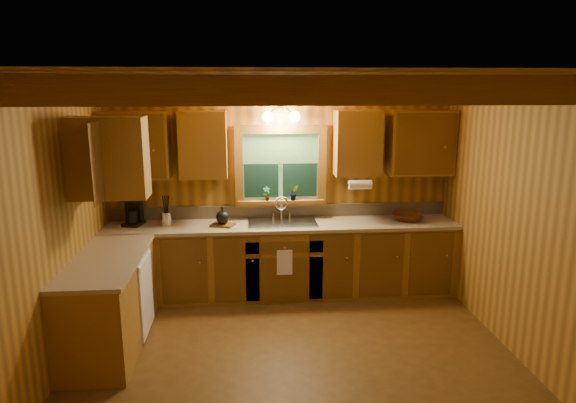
% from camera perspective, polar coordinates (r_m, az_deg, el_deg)
% --- Properties ---
extents(room, '(4.20, 4.20, 4.20)m').
position_cam_1_polar(room, '(4.49, 0.87, -2.89)').
color(room, brown).
rests_on(room, ground).
extents(ceiling_beams, '(4.20, 2.54, 0.18)m').
position_cam_1_polar(ceiling_beams, '(4.32, 0.92, 12.48)').
color(ceiling_beams, brown).
rests_on(ceiling_beams, room).
extents(base_cabinets, '(4.20, 2.22, 0.86)m').
position_cam_1_polar(base_cabinets, '(5.96, -5.18, -7.70)').
color(base_cabinets, brown).
rests_on(base_cabinets, ground).
extents(countertop, '(4.20, 2.24, 0.04)m').
position_cam_1_polar(countertop, '(5.83, -5.13, -3.53)').
color(countertop, tan).
rests_on(countertop, base_cabinets).
extents(backsplash, '(4.20, 0.02, 0.16)m').
position_cam_1_polar(backsplash, '(6.39, -0.83, -1.07)').
color(backsplash, tan).
rests_on(backsplash, room).
extents(dishwasher_panel, '(0.02, 0.60, 0.80)m').
position_cam_1_polar(dishwasher_panel, '(5.50, -15.58, -9.96)').
color(dishwasher_panel, white).
rests_on(dishwasher_panel, base_cabinets).
extents(upper_cabinets, '(4.19, 1.77, 0.78)m').
position_cam_1_polar(upper_cabinets, '(5.76, -6.16, 6.03)').
color(upper_cabinets, brown).
rests_on(upper_cabinets, room).
extents(window, '(1.12, 0.08, 1.00)m').
position_cam_1_polar(window, '(6.26, -0.83, 3.76)').
color(window, brown).
rests_on(window, room).
extents(window_sill, '(1.06, 0.14, 0.04)m').
position_cam_1_polar(window_sill, '(6.29, -0.79, 0.02)').
color(window_sill, brown).
rests_on(window_sill, room).
extents(wall_sconce, '(0.45, 0.21, 0.17)m').
position_cam_1_polar(wall_sconce, '(6.07, -0.77, 9.52)').
color(wall_sconce, black).
rests_on(wall_sconce, room).
extents(paper_towel_roll, '(0.27, 0.11, 0.11)m').
position_cam_1_polar(paper_towel_roll, '(6.09, 8.07, 1.87)').
color(paper_towel_roll, white).
rests_on(paper_towel_roll, upper_cabinets).
extents(dish_towel, '(0.18, 0.01, 0.30)m').
position_cam_1_polar(dish_towel, '(5.93, -0.38, -6.84)').
color(dish_towel, white).
rests_on(dish_towel, base_cabinets).
extents(sink, '(0.82, 0.48, 0.43)m').
position_cam_1_polar(sink, '(6.15, -0.64, -2.83)').
color(sink, silver).
rests_on(sink, countertop).
extents(coffee_maker, '(0.20, 0.25, 0.35)m').
position_cam_1_polar(coffee_maker, '(6.31, -16.90, -0.95)').
color(coffee_maker, black).
rests_on(coffee_maker, countertop).
extents(utensil_crock, '(0.13, 0.13, 0.36)m').
position_cam_1_polar(utensil_crock, '(6.20, -13.48, -1.79)').
color(utensil_crock, silver).
rests_on(utensil_crock, countertop).
extents(cutting_board, '(0.31, 0.27, 0.02)m').
position_cam_1_polar(cutting_board, '(6.07, -7.30, -2.60)').
color(cutting_board, brown).
rests_on(cutting_board, countertop).
extents(teakettle, '(0.16, 0.16, 0.20)m').
position_cam_1_polar(teakettle, '(6.05, -7.33, -1.77)').
color(teakettle, black).
rests_on(teakettle, cutting_board).
extents(wicker_basket, '(0.47, 0.47, 0.09)m').
position_cam_1_polar(wicker_basket, '(6.42, 13.11, -1.67)').
color(wicker_basket, '#48230C').
rests_on(wicker_basket, countertop).
extents(potted_plant_left, '(0.10, 0.08, 0.17)m').
position_cam_1_polar(potted_plant_left, '(6.23, -2.39, 0.89)').
color(potted_plant_left, brown).
rests_on(potted_plant_left, window_sill).
extents(potted_plant_right, '(0.12, 0.10, 0.19)m').
position_cam_1_polar(potted_plant_right, '(6.25, 0.67, 1.00)').
color(potted_plant_right, brown).
rests_on(potted_plant_right, window_sill).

